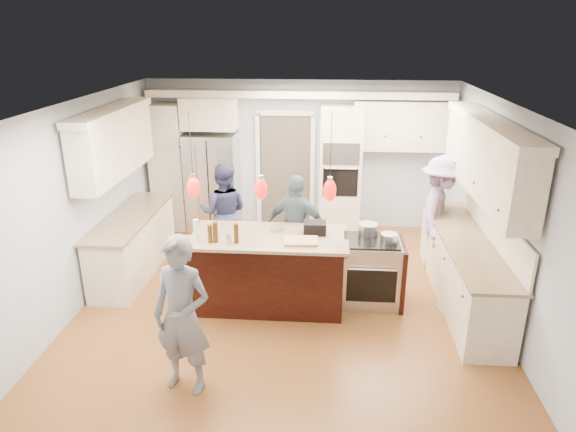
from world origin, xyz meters
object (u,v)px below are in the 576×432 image
refrigerator (213,183)px  person_far_left (224,212)px  island_range (372,271)px  kitchen_island (268,268)px  person_bar_end (182,316)px

refrigerator → person_far_left: (0.45, -1.27, -0.10)m
refrigerator → island_range: refrigerator is taller
refrigerator → island_range: (2.71, -2.49, -0.44)m
kitchen_island → person_bar_end: 2.02m
refrigerator → person_far_left: bearing=-70.5°
person_bar_end → refrigerator: bearing=111.9°
refrigerator → person_bar_end: bearing=-81.7°
island_range → person_far_left: bearing=151.6°
refrigerator → kitchen_island: bearing=-63.1°
refrigerator → person_far_left: refrigerator is taller
person_far_left → person_bar_end: bearing=93.7°
person_far_left → island_range: bearing=151.7°
kitchen_island → island_range: bearing=3.1°
kitchen_island → island_range: size_ratio=2.28×
refrigerator → kitchen_island: refrigerator is taller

